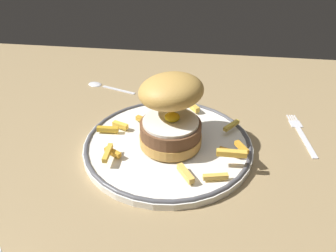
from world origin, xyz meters
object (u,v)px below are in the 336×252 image
(burger, at_px, (171,109))
(fork, at_px, (301,133))
(spoon, at_px, (100,84))
(dinner_plate, at_px, (168,144))

(burger, bearing_deg, fork, 16.78)
(fork, relative_size, spoon, 1.10)
(dinner_plate, xyz_separation_m, fork, (0.25, 0.08, -0.01))
(dinner_plate, xyz_separation_m, spoon, (-0.20, 0.23, -0.00))
(dinner_plate, xyz_separation_m, burger, (0.00, 0.01, 0.07))
(fork, bearing_deg, dinner_plate, -162.42)
(dinner_plate, relative_size, fork, 2.07)
(spoon, bearing_deg, dinner_plate, -48.15)
(fork, bearing_deg, spoon, 161.85)
(dinner_plate, bearing_deg, fork, 17.58)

